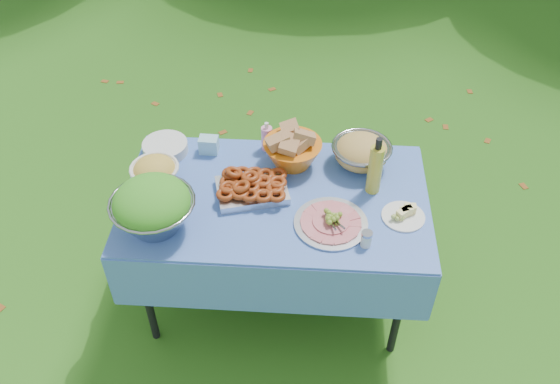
# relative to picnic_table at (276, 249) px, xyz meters

# --- Properties ---
(ground) EXTENTS (80.00, 80.00, 0.00)m
(ground) POSITION_rel_picnic_table_xyz_m (0.00, 0.00, -0.38)
(ground) COLOR #143609
(ground) RESTS_ON ground
(picnic_table) EXTENTS (1.46, 0.86, 0.76)m
(picnic_table) POSITION_rel_picnic_table_xyz_m (0.00, 0.00, 0.00)
(picnic_table) COLOR #7FBBF3
(picnic_table) RESTS_ON ground
(salad_bowl) EXTENTS (0.44, 0.44, 0.25)m
(salad_bowl) POSITION_rel_picnic_table_xyz_m (-0.53, -0.23, 0.51)
(salad_bowl) COLOR gray
(salad_bowl) RESTS_ON picnic_table
(pasta_bowl_white) EXTENTS (0.29, 0.29, 0.13)m
(pasta_bowl_white) POSITION_rel_picnic_table_xyz_m (-0.60, 0.08, 0.45)
(pasta_bowl_white) COLOR silver
(pasta_bowl_white) RESTS_ON picnic_table
(plate_stack) EXTENTS (0.26, 0.26, 0.06)m
(plate_stack) POSITION_rel_picnic_table_xyz_m (-0.60, 0.30, 0.41)
(plate_stack) COLOR silver
(plate_stack) RESTS_ON picnic_table
(wipes_box) EXTENTS (0.10, 0.07, 0.09)m
(wipes_box) POSITION_rel_picnic_table_xyz_m (-0.37, 0.32, 0.42)
(wipes_box) COLOR #8DC9DC
(wipes_box) RESTS_ON picnic_table
(sanitizer_bottle) EXTENTS (0.07, 0.07, 0.16)m
(sanitizer_bottle) POSITION_rel_picnic_table_xyz_m (-0.07, 0.36, 0.46)
(sanitizer_bottle) COLOR pink
(sanitizer_bottle) RESTS_ON picnic_table
(bread_bowl) EXTENTS (0.34, 0.34, 0.20)m
(bread_bowl) POSITION_rel_picnic_table_xyz_m (0.07, 0.25, 0.48)
(bread_bowl) COLOR orange
(bread_bowl) RESTS_ON picnic_table
(pasta_bowl_steel) EXTENTS (0.39, 0.39, 0.16)m
(pasta_bowl_steel) POSITION_rel_picnic_table_xyz_m (0.41, 0.27, 0.46)
(pasta_bowl_steel) COLOR gray
(pasta_bowl_steel) RESTS_ON picnic_table
(fried_tray) EXTENTS (0.38, 0.31, 0.08)m
(fried_tray) POSITION_rel_picnic_table_xyz_m (-0.12, 0.01, 0.42)
(fried_tray) COLOR silver
(fried_tray) RESTS_ON picnic_table
(charcuterie_platter) EXTENTS (0.35, 0.35, 0.08)m
(charcuterie_platter) POSITION_rel_picnic_table_xyz_m (0.26, -0.17, 0.42)
(charcuterie_platter) COLOR #B7B8BF
(charcuterie_platter) RESTS_ON picnic_table
(oil_bottle) EXTENTS (0.08, 0.08, 0.31)m
(oil_bottle) POSITION_rel_picnic_table_xyz_m (0.46, 0.08, 0.54)
(oil_bottle) COLOR gold
(oil_bottle) RESTS_ON picnic_table
(cheese_plate) EXTENTS (0.27, 0.27, 0.05)m
(cheese_plate) POSITION_rel_picnic_table_xyz_m (0.60, -0.10, 0.41)
(cheese_plate) COLOR silver
(cheese_plate) RESTS_ON picnic_table
(shaker) EXTENTS (0.05, 0.05, 0.08)m
(shaker) POSITION_rel_picnic_table_xyz_m (0.42, -0.29, 0.42)
(shaker) COLOR silver
(shaker) RESTS_ON picnic_table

